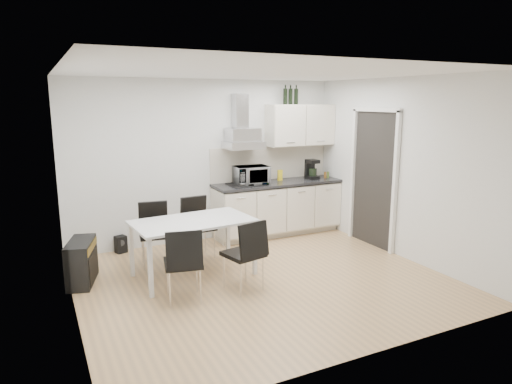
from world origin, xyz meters
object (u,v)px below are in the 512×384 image
(dining_table, at_px, (193,226))
(chair_near_right, at_px, (243,255))
(chair_near_left, at_px, (183,264))
(guitar_amp, at_px, (82,262))
(chair_far_left, at_px, (155,235))
(chair_far_right, at_px, (199,228))
(kitchenette, at_px, (279,186))
(floor_speaker, at_px, (121,244))

(dining_table, bearing_deg, chair_near_right, -65.13)
(chair_near_left, height_order, guitar_amp, chair_near_left)
(chair_far_left, bearing_deg, chair_near_left, 99.16)
(chair_near_right, bearing_deg, chair_far_right, 81.03)
(chair_far_left, relative_size, chair_far_right, 1.00)
(chair_far_left, relative_size, chair_near_left, 1.00)
(kitchenette, bearing_deg, dining_table, -148.23)
(chair_near_left, xyz_separation_m, guitar_amp, (-1.00, 1.05, -0.16))
(dining_table, bearing_deg, chair_far_right, 60.33)
(dining_table, xyz_separation_m, chair_far_right, (0.30, 0.66, -0.24))
(dining_table, bearing_deg, floor_speaker, 112.48)
(kitchenette, relative_size, chair_far_left, 2.86)
(chair_near_left, height_order, chair_near_right, same)
(dining_table, xyz_separation_m, floor_speaker, (-0.70, 1.36, -0.55))
(floor_speaker, bearing_deg, dining_table, -79.70)
(chair_far_right, bearing_deg, chair_far_left, 2.90)
(chair_far_right, relative_size, guitar_amp, 1.23)
(chair_far_right, xyz_separation_m, chair_near_left, (-0.65, -1.33, 0.00))
(chair_far_right, xyz_separation_m, chair_near_right, (0.10, -1.35, 0.00))
(dining_table, height_order, chair_far_right, chair_far_right)
(guitar_amp, bearing_deg, kitchenette, 30.67)
(kitchenette, relative_size, dining_table, 1.59)
(dining_table, height_order, chair_near_left, chair_near_left)
(dining_table, height_order, guitar_amp, dining_table)
(chair_near_right, bearing_deg, chair_far_left, 107.54)
(chair_near_left, bearing_deg, floor_speaker, 111.85)
(chair_near_left, relative_size, floor_speaker, 3.39)
(chair_near_right, distance_m, guitar_amp, 2.06)
(dining_table, distance_m, floor_speaker, 1.63)
(dining_table, relative_size, guitar_amp, 2.21)
(floor_speaker, bearing_deg, chair_far_left, -83.02)
(chair_far_left, bearing_deg, guitar_amp, 20.66)
(chair_far_left, distance_m, chair_near_right, 1.49)
(floor_speaker, bearing_deg, chair_near_right, -78.88)
(kitchenette, xyz_separation_m, chair_far_left, (-2.29, -0.61, -0.39))
(kitchenette, bearing_deg, chair_far_left, -165.10)
(dining_table, distance_m, chair_near_left, 0.80)
(dining_table, distance_m, guitar_amp, 1.46)
(chair_far_left, distance_m, chair_near_left, 1.26)
(dining_table, relative_size, chair_far_right, 1.80)
(dining_table, distance_m, chair_near_right, 0.84)
(kitchenette, height_order, guitar_amp, kitchenette)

